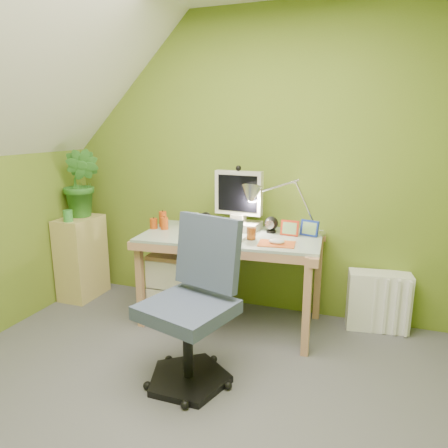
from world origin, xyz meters
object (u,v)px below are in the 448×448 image
(desk_lamp, at_px, (296,194))
(radiator, at_px, (378,301))
(side_ledge, at_px, (82,257))
(monitor, at_px, (239,196))
(potted_plant, at_px, (82,183))
(desk, at_px, (231,279))
(task_chair, at_px, (187,307))

(desk_lamp, bearing_deg, radiator, 17.82)
(radiator, bearing_deg, desk_lamp, -179.68)
(desk_lamp, relative_size, side_ledge, 0.83)
(monitor, height_order, desk_lamp, desk_lamp)
(potted_plant, relative_size, radiator, 1.33)
(desk, height_order, desk_lamp, desk_lamp)
(radiator, bearing_deg, task_chair, -142.05)
(task_chair, xyz_separation_m, radiator, (1.07, 1.10, -0.27))
(desk, bearing_deg, radiator, 9.73)
(monitor, relative_size, task_chair, 0.54)
(desk_lamp, bearing_deg, side_ledge, -166.00)
(task_chair, bearing_deg, side_ledge, 164.98)
(desk, xyz_separation_m, side_ledge, (-1.42, 0.04, 0.01))
(monitor, distance_m, radiator, 1.32)
(desk, xyz_separation_m, radiator, (1.09, 0.27, -0.13))
(side_ledge, relative_size, radiator, 1.63)
(side_ledge, bearing_deg, task_chair, -31.25)
(desk, relative_size, desk_lamp, 2.20)
(desk_lamp, xyz_separation_m, task_chair, (-0.44, -1.01, -0.53))
(desk_lamp, relative_size, potted_plant, 1.02)
(monitor, height_order, task_chair, monitor)
(radiator, bearing_deg, side_ledge, 177.47)
(desk_lamp, bearing_deg, desk, -148.45)
(potted_plant, bearing_deg, side_ledge, -115.60)
(monitor, xyz_separation_m, task_chair, (0.01, -1.01, -0.49))
(side_ledge, height_order, radiator, side_ledge)
(radiator, bearing_deg, desk, -173.78)
(monitor, relative_size, potted_plant, 0.88)
(desk, distance_m, radiator, 1.13)
(monitor, distance_m, task_chair, 1.12)
(monitor, bearing_deg, potted_plant, -172.27)
(monitor, bearing_deg, radiator, 8.82)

